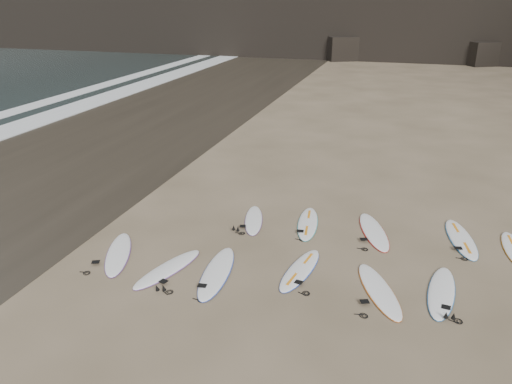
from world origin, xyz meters
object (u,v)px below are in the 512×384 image
(surfboard_5, at_px, (254,220))
(surfboard_8, at_px, (461,238))
(surfboard_4, at_px, (441,292))
(surfboard_7, at_px, (374,231))
(surfboard_6, at_px, (308,223))
(surfboard_1, at_px, (217,272))
(surfboard_3, at_px, (379,290))
(surfboard_0, at_px, (168,269))
(surfboard_2, at_px, (300,270))
(surfboard_11, at_px, (118,253))

(surfboard_5, xyz_separation_m, surfboard_8, (6.29, 0.54, 0.01))
(surfboard_4, relative_size, surfboard_7, 0.95)
(surfboard_6, distance_m, surfboard_7, 2.05)
(surfboard_4, distance_m, surfboard_6, 4.85)
(surfboard_1, distance_m, surfboard_4, 5.64)
(surfboard_1, xyz_separation_m, surfboard_8, (6.25, 3.92, -0.00))
(surfboard_5, xyz_separation_m, surfboard_7, (3.77, 0.27, 0.01))
(surfboard_3, relative_size, surfboard_4, 1.02)
(surfboard_0, bearing_deg, surfboard_6, 69.31)
(surfboard_8, bearing_deg, surfboard_4, -112.10)
(surfboard_2, bearing_deg, surfboard_8, 46.05)
(surfboard_3, bearing_deg, surfboard_1, 161.56)
(surfboard_0, relative_size, surfboard_8, 0.92)
(surfboard_0, height_order, surfboard_2, surfboard_0)
(surfboard_4, height_order, surfboard_11, surfboard_11)
(surfboard_2, relative_size, surfboard_6, 0.97)
(surfboard_0, relative_size, surfboard_3, 0.95)
(surfboard_5, distance_m, surfboard_7, 3.78)
(surfboard_3, height_order, surfboard_11, same)
(surfboard_2, height_order, surfboard_3, surfboard_3)
(surfboard_4, bearing_deg, surfboard_3, -160.02)
(surfboard_6, bearing_deg, surfboard_7, -6.78)
(surfboard_2, bearing_deg, surfboard_6, 106.75)
(surfboard_3, bearing_deg, surfboard_8, 35.23)
(surfboard_0, relative_size, surfboard_7, 0.92)
(surfboard_4, bearing_deg, surfboard_7, 128.34)
(surfboard_0, distance_m, surfboard_6, 4.86)
(surfboard_2, bearing_deg, surfboard_5, 138.01)
(surfboard_2, distance_m, surfboard_6, 2.88)
(surfboard_0, relative_size, surfboard_5, 1.09)
(surfboard_2, bearing_deg, surfboard_4, 8.83)
(surfboard_4, relative_size, surfboard_6, 1.02)
(surfboard_5, bearing_deg, surfboard_3, -50.90)
(surfboard_11, bearing_deg, surfboard_8, -1.52)
(surfboard_0, bearing_deg, surfboard_4, 25.06)
(surfboard_7, bearing_deg, surfboard_1, -153.65)
(surfboard_3, height_order, surfboard_8, surfboard_8)
(surfboard_2, height_order, surfboard_7, surfboard_7)
(surfboard_3, bearing_deg, surfboard_2, 145.43)
(surfboard_3, bearing_deg, surfboard_5, 120.46)
(surfboard_6, xyz_separation_m, surfboard_8, (4.57, 0.28, 0.00))
(surfboard_7, bearing_deg, surfboard_0, -160.66)
(surfboard_1, bearing_deg, surfboard_3, -1.31)
(surfboard_0, relative_size, surfboard_4, 0.97)
(surfboard_2, height_order, surfboard_5, surfboard_2)
(surfboard_0, bearing_deg, surfboard_11, -174.00)
(surfboard_2, xyz_separation_m, surfboard_4, (3.53, -0.02, 0.00))
(surfboard_0, bearing_deg, surfboard_5, 87.73)
(surfboard_7, bearing_deg, surfboard_2, -138.23)
(surfboard_5, relative_size, surfboard_8, 0.84)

